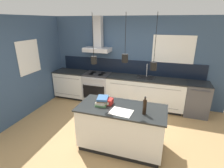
# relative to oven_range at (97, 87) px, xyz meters

# --- Properties ---
(ground_plane) EXTENTS (16.00, 16.00, 0.00)m
(ground_plane) POSITION_rel_oven_range_xyz_m (0.92, -1.69, -0.46)
(ground_plane) COLOR tan
(ground_plane) RESTS_ON ground
(wall_back) EXTENTS (5.60, 2.38, 2.60)m
(wall_back) POSITION_rel_oven_range_xyz_m (0.87, 0.31, 0.90)
(wall_back) COLOR #354C6B
(wall_back) RESTS_ON ground_plane
(wall_left) EXTENTS (0.08, 3.80, 2.60)m
(wall_left) POSITION_rel_oven_range_xyz_m (-1.51, -0.99, 0.85)
(wall_left) COLOR #354C6B
(wall_left) RESTS_ON ground_plane
(counter_run_left) EXTENTS (1.05, 0.64, 0.91)m
(counter_run_left) POSITION_rel_oven_range_xyz_m (-0.92, 0.01, 0.01)
(counter_run_left) COLOR black
(counter_run_left) RESTS_ON ground_plane
(counter_run_sink) EXTENTS (2.22, 0.64, 1.29)m
(counter_run_sink) POSITION_rel_oven_range_xyz_m (1.51, 0.01, 0.01)
(counter_run_sink) COLOR black
(counter_run_sink) RESTS_ON ground_plane
(oven_range) EXTENTS (0.81, 0.66, 0.91)m
(oven_range) POSITION_rel_oven_range_xyz_m (0.00, 0.00, 0.00)
(oven_range) COLOR #B5B5BA
(oven_range) RESTS_ON ground_plane
(dishwasher) EXTENTS (0.61, 0.65, 0.91)m
(dishwasher) POSITION_rel_oven_range_xyz_m (2.92, 0.00, 0.00)
(dishwasher) COLOR #4C4C51
(dishwasher) RESTS_ON ground_plane
(kitchen_island) EXTENTS (1.69, 0.80, 0.91)m
(kitchen_island) POSITION_rel_oven_range_xyz_m (1.31, -1.94, 0.00)
(kitchen_island) COLOR black
(kitchen_island) RESTS_ON ground_plane
(bottle_on_island) EXTENTS (0.07, 0.07, 0.33)m
(bottle_on_island) POSITION_rel_oven_range_xyz_m (1.76, -2.06, 0.60)
(bottle_on_island) COLOR black
(bottle_on_island) RESTS_ON kitchen_island
(book_stack) EXTENTS (0.27, 0.33, 0.15)m
(book_stack) POSITION_rel_oven_range_xyz_m (0.92, -1.92, 0.53)
(book_stack) COLOR #4C7F4C
(book_stack) RESTS_ON kitchen_island
(red_supply_box) EXTENTS (0.22, 0.18, 0.11)m
(red_supply_box) POSITION_rel_oven_range_xyz_m (1.00, -1.88, 0.51)
(red_supply_box) COLOR red
(red_supply_box) RESTS_ON kitchen_island
(paper_pile) EXTENTS (0.42, 0.34, 0.01)m
(paper_pile) POSITION_rel_oven_range_xyz_m (1.35, -2.12, 0.46)
(paper_pile) COLOR silver
(paper_pile) RESTS_ON kitchen_island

